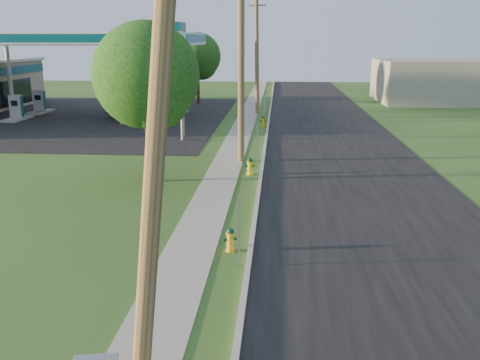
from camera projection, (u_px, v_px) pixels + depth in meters
name	position (u px, v px, depth m)	size (l,w,h in m)	color
ground_plane	(210.00, 356.00, 10.21)	(140.00, 140.00, 0.00)	#2A541D
road	(366.00, 205.00, 19.54)	(8.00, 120.00, 0.02)	black
curb	(257.00, 201.00, 19.81)	(0.15, 120.00, 0.15)	#A9A59A
sidewalk	(211.00, 202.00, 19.94)	(1.50, 120.00, 0.03)	#9A988C
forecourt	(60.00, 117.00, 42.20)	(26.00, 28.00, 0.02)	black
utility_pole_near	(157.00, 112.00, 8.07)	(1.40, 0.32, 9.48)	brown
utility_pole_mid	(241.00, 60.00, 25.40)	(1.40, 0.32, 9.80)	brown
utility_pole_far	(257.00, 54.00, 42.80)	(1.40, 0.32, 9.50)	brown
sign_post_near	(239.00, 232.00, 13.99)	(0.05, 0.04, 2.00)	gray
sign_post_mid	(257.00, 146.00, 25.38)	(0.05, 0.04, 2.00)	gray
sign_post_far	(265.00, 112.00, 37.15)	(0.05, 0.04, 2.00)	gray
gas_canopy	(79.00, 40.00, 40.57)	(18.18, 9.18, 6.40)	silver
fuel_pump_nw	(17.00, 110.00, 40.27)	(1.20, 3.20, 1.90)	#A9A59A
fuel_pump_ne	(134.00, 112.00, 39.64)	(1.20, 3.20, 1.90)	#A9A59A
fuel_pump_sw	(40.00, 104.00, 44.13)	(1.20, 3.20, 1.90)	#A9A59A
fuel_pump_se	(147.00, 105.00, 43.50)	(1.20, 3.20, 1.90)	#A9A59A
price_pylon	(181.00, 48.00, 30.86)	(0.34, 2.04, 6.85)	gray
distant_building	(452.00, 81.00, 51.86)	(14.00, 10.00, 4.00)	gray
tree_verge	(148.00, 80.00, 21.78)	(4.40, 4.40, 6.67)	#3A2718
tree_lot	(198.00, 58.00, 49.76)	(4.35, 4.35, 6.59)	#3A2718
hydrant_near	(230.00, 239.00, 15.22)	(0.38, 0.34, 0.73)	yellow
hydrant_mid	(250.00, 166.00, 23.91)	(0.40, 0.36, 0.79)	yellow
hydrant_far	(263.00, 121.00, 37.20)	(0.41, 0.37, 0.79)	#E9B502
car_silver	(137.00, 108.00, 41.50)	(1.84, 4.56, 1.55)	#ACAEB2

